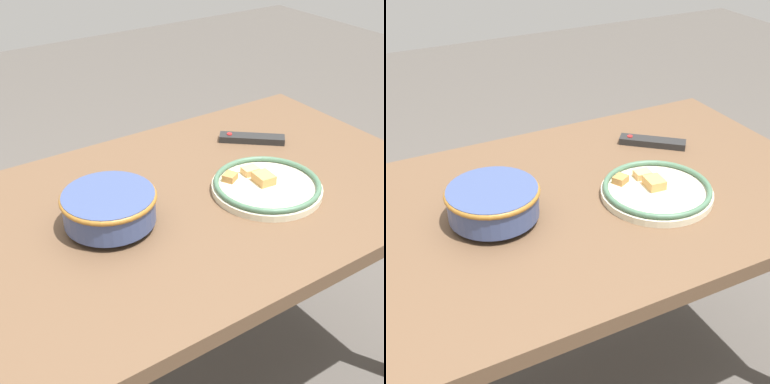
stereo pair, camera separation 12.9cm
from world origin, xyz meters
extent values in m
cube|color=brown|center=(0.00, 0.00, 0.72)|extent=(1.41, 0.82, 0.04)
cylinder|color=brown|center=(0.63, 0.34, 0.35)|extent=(0.06, 0.06, 0.70)
cylinder|color=#384775|center=(-0.19, 0.00, 0.75)|extent=(0.10, 0.10, 0.02)
cylinder|color=#384775|center=(-0.19, 0.00, 0.79)|extent=(0.21, 0.21, 0.07)
cylinder|color=#C67A33|center=(-0.19, 0.00, 0.79)|extent=(0.19, 0.19, 0.06)
torus|color=#936023|center=(-0.19, 0.00, 0.82)|extent=(0.22, 0.22, 0.01)
cylinder|color=beige|center=(0.21, -0.09, 0.75)|extent=(0.29, 0.29, 0.02)
torus|color=#42664C|center=(0.21, -0.09, 0.77)|extent=(0.28, 0.28, 0.01)
cube|color=tan|center=(0.21, -0.02, 0.77)|extent=(0.05, 0.04, 0.02)
cube|color=#B2753D|center=(0.15, -0.01, 0.77)|extent=(0.05, 0.04, 0.02)
cube|color=tan|center=(0.21, -0.07, 0.77)|extent=(0.05, 0.06, 0.02)
cube|color=black|center=(0.36, 0.16, 0.75)|extent=(0.18, 0.16, 0.02)
cylinder|color=red|center=(0.31, 0.20, 0.76)|extent=(0.02, 0.02, 0.00)
camera|label=1|loc=(-0.61, -0.96, 1.47)|focal=50.00mm
camera|label=2|loc=(-0.50, -1.02, 1.47)|focal=50.00mm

